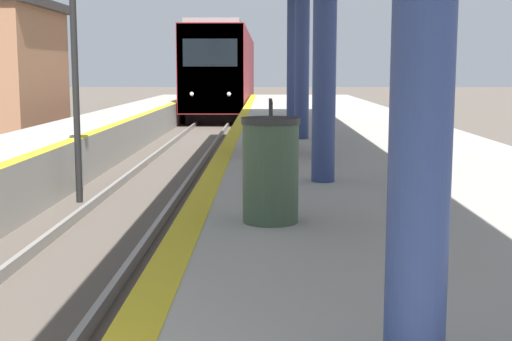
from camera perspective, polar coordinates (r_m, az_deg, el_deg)
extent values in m
cube|color=black|center=(42.14, -2.43, 5.11)|extent=(2.45, 20.80, 0.55)
cube|color=maroon|center=(42.08, -2.45, 8.12)|extent=(2.89, 23.11, 3.88)
cube|color=#E54C19|center=(30.63, -3.68, 8.12)|extent=(2.83, 0.16, 3.80)
cube|color=black|center=(30.58, -3.70, 9.39)|extent=(2.31, 0.06, 1.16)
cube|color=gray|center=(42.14, -2.46, 10.92)|extent=(2.45, 21.96, 0.24)
sphere|color=white|center=(30.66, -5.16, 6.12)|extent=(0.18, 0.18, 0.18)
sphere|color=white|center=(30.54, -2.17, 6.13)|extent=(0.18, 0.18, 0.18)
cylinder|color=black|center=(13.52, -14.22, 6.18)|extent=(0.12, 0.12, 4.14)
cylinder|color=navy|center=(9.26, 5.52, 10.96)|extent=(0.30, 0.30, 3.84)
cylinder|color=navy|center=(15.04, 3.71, 9.86)|extent=(0.30, 0.30, 3.84)
cylinder|color=navy|center=(20.83, 2.91, 9.37)|extent=(0.30, 0.30, 3.84)
cylinder|color=#384C38|center=(6.77, 1.17, -0.23)|extent=(0.53, 0.53, 0.94)
cylinder|color=#262626|center=(6.72, 1.19, 4.00)|extent=(0.56, 0.56, 0.06)
cube|color=#28282D|center=(12.43, 0.30, 3.42)|extent=(0.44, 1.71, 0.08)
cube|color=#28282D|center=(12.42, 1.18, 4.62)|extent=(0.06, 1.71, 0.44)
cube|color=#262628|center=(11.77, 0.27, 1.99)|extent=(0.35, 0.08, 0.40)
cube|color=#262628|center=(13.14, 0.32, 2.62)|extent=(0.35, 0.08, 0.40)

